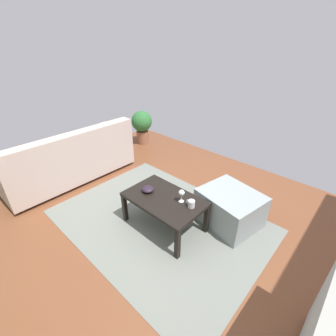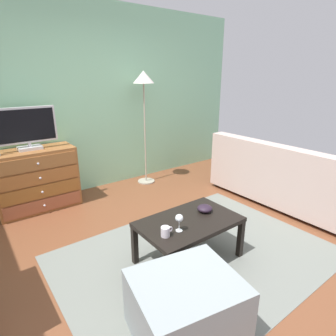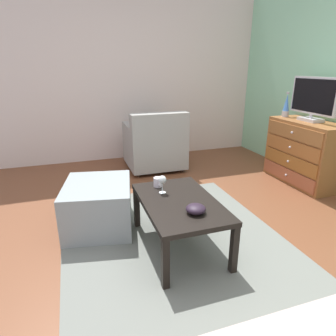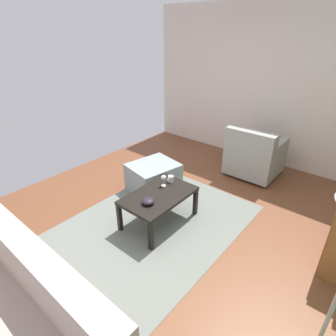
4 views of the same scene
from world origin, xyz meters
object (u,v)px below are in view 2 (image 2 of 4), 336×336
(coffee_table, at_px, (189,225))
(ottoman, at_px, (186,307))
(bowl_decorative, at_px, (205,208))
(couch_large, at_px, (283,179))
(tv, at_px, (27,128))
(wine_glass, at_px, (179,219))
(standing_lamp, at_px, (144,88))
(mug, at_px, (166,232))
(dresser, at_px, (37,180))

(coffee_table, relative_size, ottoman, 1.34)
(coffee_table, bearing_deg, bowl_decorative, 9.52)
(bowl_decorative, bearing_deg, couch_large, 5.81)
(couch_large, bearing_deg, tv, 146.17)
(wine_glass, bearing_deg, bowl_decorative, 16.33)
(tv, relative_size, coffee_table, 0.75)
(wine_glass, bearing_deg, tv, 107.64)
(ottoman, bearing_deg, couch_large, 18.37)
(standing_lamp, bearing_deg, mug, -118.55)
(dresser, xyz_separation_m, tv, (-0.01, 0.02, 0.69))
(coffee_table, height_order, mug, mug)
(wine_glass, relative_size, couch_large, 0.08)
(bowl_decorative, relative_size, standing_lamp, 0.08)
(tv, bearing_deg, ottoman, -83.03)
(wine_glass, relative_size, bowl_decorative, 1.05)
(ottoman, bearing_deg, tv, 96.97)
(coffee_table, distance_m, wine_glass, 0.27)
(bowl_decorative, bearing_deg, coffee_table, -170.48)
(coffee_table, bearing_deg, standing_lamp, 68.23)
(couch_large, relative_size, standing_lamp, 1.15)
(dresser, height_order, wine_glass, dresser)
(tv, relative_size, standing_lamp, 0.40)
(dresser, height_order, ottoman, dresser)
(couch_large, bearing_deg, bowl_decorative, -174.19)
(tv, xyz_separation_m, mug, (0.54, -2.16, -0.62))
(bowl_decorative, xyz_separation_m, standing_lamp, (0.56, 1.96, 1.06))
(coffee_table, distance_m, couch_large, 1.92)
(dresser, bearing_deg, coffee_table, -67.14)
(dresser, xyz_separation_m, wine_glass, (0.67, -2.14, 0.14))
(coffee_table, bearing_deg, mug, -166.02)
(tv, relative_size, couch_large, 0.34)
(dresser, bearing_deg, bowl_decorative, -61.29)
(mug, xyz_separation_m, ottoman, (-0.22, -0.52, -0.25))
(coffee_table, height_order, wine_glass, wine_glass)
(dresser, relative_size, ottoman, 1.42)
(dresser, xyz_separation_m, ottoman, (0.31, -2.66, -0.19))
(standing_lamp, bearing_deg, bowl_decorative, -106.00)
(couch_large, bearing_deg, ottoman, -161.63)
(bowl_decorative, bearing_deg, mug, -167.85)
(mug, bearing_deg, tv, 104.15)
(dresser, distance_m, ottoman, 2.68)
(ottoman, relative_size, standing_lamp, 0.40)
(dresser, relative_size, couch_large, 0.49)
(bowl_decorative, xyz_separation_m, ottoman, (-0.79, -0.65, -0.24))
(ottoman, bearing_deg, coffee_table, 47.70)
(wine_glass, bearing_deg, mug, 179.03)
(tv, xyz_separation_m, couch_large, (2.79, -1.87, -0.75))
(dresser, height_order, mug, dresser)
(tv, distance_m, couch_large, 3.44)
(coffee_table, relative_size, couch_large, 0.46)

